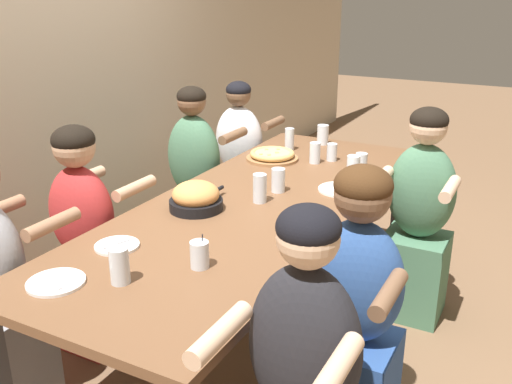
% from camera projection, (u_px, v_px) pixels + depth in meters
% --- Properties ---
extents(ground_plane, '(18.00, 18.00, 0.00)m').
position_uv_depth(ground_plane, '(256.00, 327.00, 3.14)').
color(ground_plane, brown).
rests_on(ground_plane, ground).
extents(restaurant_back_panel, '(10.00, 0.06, 3.20)m').
position_uv_depth(restaurant_back_panel, '(35.00, 18.00, 3.21)').
color(restaurant_back_panel, beige).
rests_on(restaurant_back_panel, ground).
extents(dining_table, '(2.66, 0.97, 0.74)m').
position_uv_depth(dining_table, '(256.00, 213.00, 2.90)').
color(dining_table, brown).
rests_on(dining_table, ground).
extents(pizza_board_main, '(0.32, 0.32, 0.06)m').
position_uv_depth(pizza_board_main, '(272.00, 155.00, 3.55)').
color(pizza_board_main, '#996B42').
rests_on(pizza_board_main, dining_table).
extents(skillet_bowl, '(0.38, 0.26, 0.14)m').
position_uv_depth(skillet_bowl, '(196.00, 198.00, 2.76)').
color(skillet_bowl, black).
rests_on(skillet_bowl, dining_table).
extents(empty_plate_a, '(0.21, 0.21, 0.02)m').
position_uv_depth(empty_plate_a, '(56.00, 282.00, 2.09)').
color(empty_plate_a, white).
rests_on(empty_plate_a, dining_table).
extents(empty_plate_b, '(0.19, 0.19, 0.02)m').
position_uv_depth(empty_plate_b, '(117.00, 246.00, 2.38)').
color(empty_plate_b, white).
rests_on(empty_plate_b, dining_table).
extents(empty_plate_c, '(0.24, 0.24, 0.02)m').
position_uv_depth(empty_plate_c, '(340.00, 190.00, 3.03)').
color(empty_plate_c, white).
rests_on(empty_plate_c, dining_table).
extents(cocktail_glass_blue, '(0.07, 0.07, 0.13)m').
position_uv_depth(cocktail_glass_blue, '(200.00, 256.00, 2.20)').
color(cocktail_glass_blue, silver).
rests_on(cocktail_glass_blue, dining_table).
extents(drinking_glass_a, '(0.06, 0.06, 0.15)m').
position_uv_depth(drinking_glass_a, '(289.00, 140.00, 3.75)').
color(drinking_glass_a, silver).
rests_on(drinking_glass_a, dining_table).
extents(drinking_glass_b, '(0.07, 0.07, 0.13)m').
position_uv_depth(drinking_glass_b, '(315.00, 154.00, 3.48)').
color(drinking_glass_b, silver).
rests_on(drinking_glass_b, dining_table).
extents(drinking_glass_c, '(0.08, 0.08, 0.13)m').
position_uv_depth(drinking_glass_c, '(323.00, 136.00, 3.89)').
color(drinking_glass_c, silver).
rests_on(drinking_glass_c, dining_table).
extents(drinking_glass_d, '(0.06, 0.06, 0.11)m').
position_uv_depth(drinking_glass_d, '(332.00, 153.00, 3.53)').
color(drinking_glass_d, silver).
rests_on(drinking_glass_d, dining_table).
extents(drinking_glass_e, '(0.07, 0.07, 0.10)m').
position_uv_depth(drinking_glass_e, '(361.00, 162.00, 3.36)').
color(drinking_glass_e, silver).
rests_on(drinking_glass_e, dining_table).
extents(drinking_glass_f, '(0.07, 0.07, 0.14)m').
position_uv_depth(drinking_glass_f, '(120.00, 266.00, 2.08)').
color(drinking_glass_f, silver).
rests_on(drinking_glass_f, dining_table).
extents(drinking_glass_g, '(0.07, 0.07, 0.15)m').
position_uv_depth(drinking_glass_g, '(260.00, 190.00, 2.85)').
color(drinking_glass_g, silver).
rests_on(drinking_glass_g, dining_table).
extents(drinking_glass_h, '(0.07, 0.07, 0.13)m').
position_uv_depth(drinking_glass_h, '(278.00, 182.00, 3.00)').
color(drinking_glass_h, silver).
rests_on(drinking_glass_h, dining_table).
extents(drinking_glass_i, '(0.08, 0.08, 0.12)m').
position_uv_depth(drinking_glass_i, '(353.00, 167.00, 3.25)').
color(drinking_glass_i, silver).
rests_on(drinking_glass_i, dining_table).
extents(diner_near_midright, '(0.51, 0.40, 1.19)m').
position_uv_depth(diner_near_midright, '(418.00, 224.00, 3.10)').
color(diner_near_midright, '#477556').
rests_on(diner_near_midright, ground).
extents(diner_far_midright, '(0.51, 0.40, 1.20)m').
position_uv_depth(diner_far_midright, '(195.00, 188.00, 3.68)').
color(diner_far_midright, '#477556').
rests_on(diner_far_midright, ground).
extents(diner_near_midleft, '(0.51, 0.40, 1.18)m').
position_uv_depth(diner_near_midleft, '(354.00, 322.00, 2.20)').
color(diner_near_midleft, '#2D5193').
rests_on(diner_near_midleft, ground).
extents(diner_far_midleft, '(0.51, 0.40, 1.16)m').
position_uv_depth(diner_far_midleft, '(86.00, 247.00, 2.86)').
color(diner_far_midleft, '#B22D2D').
rests_on(diner_far_midleft, ground).
extents(diner_far_right, '(0.51, 0.40, 1.14)m').
position_uv_depth(diner_far_right, '(240.00, 167.00, 4.17)').
color(diner_far_right, silver).
rests_on(diner_far_right, ground).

